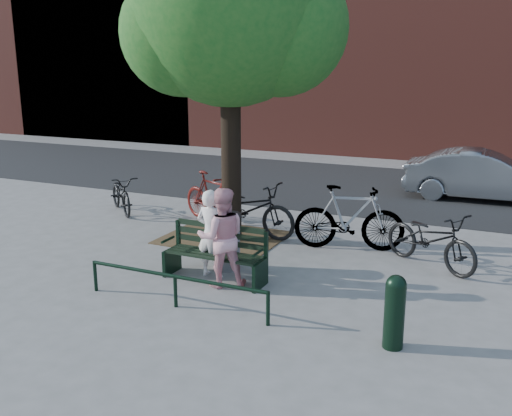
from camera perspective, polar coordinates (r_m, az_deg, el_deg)
The scene contains 16 objects.
ground at distance 9.67m, azimuth -4.15°, elevation -7.20°, with size 90.00×90.00×0.00m, color gray.
dirt_pit at distance 11.95m, azimuth -3.27°, elevation -2.96°, with size 2.40×2.00×0.02m, color brown.
road at distance 17.31m, azimuth 9.54°, elevation 2.21°, with size 40.00×7.00×0.01m, color black.
park_bench at distance 9.57m, azimuth -3.97°, elevation -4.38°, with size 1.74×0.54×0.97m.
guard_railing at distance 8.57m, azimuth -8.09°, elevation -7.28°, with size 3.06×0.06×0.51m.
street_tree at distance 11.34m, azimuth -2.41°, elevation 18.69°, with size 4.20×3.80×6.50m.
person_left at distance 9.61m, azimuth -4.51°, elevation -2.57°, with size 0.55×0.36×1.51m, color white.
person_right at distance 9.19m, azimuth -3.44°, elevation -2.96°, with size 0.79×0.62×1.63m, color pink.
bollard at distance 7.48m, azimuth 13.70°, elevation -9.80°, with size 0.26×0.26×0.98m.
litter_bin at distance 10.03m, azimuth -2.88°, elevation -3.31°, with size 0.49×0.49×1.00m.
bicycle_a at distance 14.30m, azimuth -13.32°, elevation 1.40°, with size 0.61×1.76×0.93m, color black.
bicycle_b at distance 13.05m, azimuth -4.40°, elevation 1.06°, with size 0.54×1.92×1.15m, color #510F0B.
bicycle_c at distance 11.96m, azimuth -0.78°, elevation -0.08°, with size 0.77×2.21×1.16m, color black.
bicycle_d at distance 11.17m, azimuth 9.30°, elevation -0.98°, with size 0.60×2.12×1.28m, color gray.
bicycle_e at distance 10.58m, azimuth 17.09°, elevation -2.97°, with size 0.69×1.96×1.03m, color black.
parked_car at distance 16.29m, azimuth 21.78°, elevation 3.02°, with size 1.41×4.04×1.33m, color slate.
Camera 1 is at (4.40, -7.87, 3.50)m, focal length 40.00 mm.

